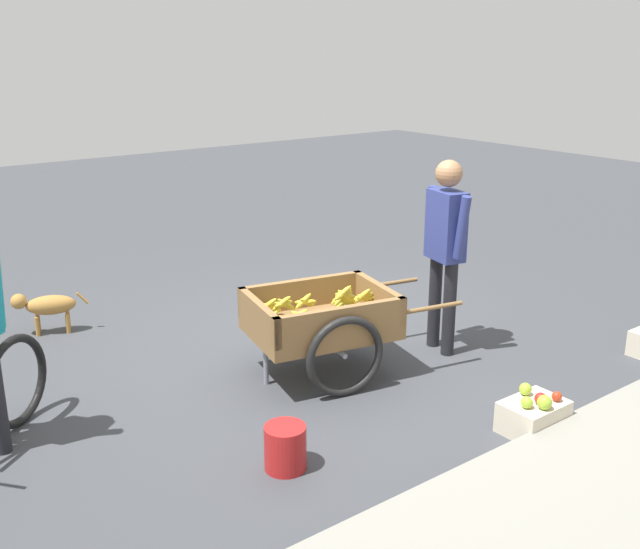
{
  "coord_description": "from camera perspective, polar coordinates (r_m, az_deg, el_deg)",
  "views": [
    {
      "loc": [
        3.57,
        4.75,
        2.57
      ],
      "look_at": [
        0.11,
        0.15,
        0.75
      ],
      "focal_mm": 41.48,
      "sensor_mm": 36.0,
      "label": 1
    }
  ],
  "objects": [
    {
      "name": "ground_plane",
      "position": [
        6.48,
        -0.03,
        -5.84
      ],
      "size": [
        24.0,
        24.0,
        0.0
      ],
      "primitive_type": "plane",
      "color": "#3D3F44"
    },
    {
      "name": "mixed_fruit_crate",
      "position": [
        5.36,
        16.15,
        -10.35
      ],
      "size": [
        0.44,
        0.32,
        0.32
      ],
      "color": "beige",
      "rests_on": "ground"
    },
    {
      "name": "vendor_person",
      "position": [
        6.25,
        9.65,
        2.72
      ],
      "size": [
        0.27,
        0.54,
        1.66
      ],
      "color": "black",
      "rests_on": "ground"
    },
    {
      "name": "fruit_cart",
      "position": [
        5.88,
        0.07,
        -3.72
      ],
      "size": [
        1.77,
        1.11,
        0.73
      ],
      "color": "olive",
      "rests_on": "ground"
    },
    {
      "name": "dog",
      "position": [
        7.19,
        -20.36,
        -2.24
      ],
      "size": [
        0.64,
        0.33,
        0.4
      ],
      "color": "#AD7A38",
      "rests_on": "ground"
    },
    {
      "name": "plastic_bucket",
      "position": [
        4.75,
        -2.7,
        -13.19
      ],
      "size": [
        0.27,
        0.27,
        0.29
      ],
      "primitive_type": "cylinder",
      "color": "#B21E1E",
      "rests_on": "ground"
    }
  ]
}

